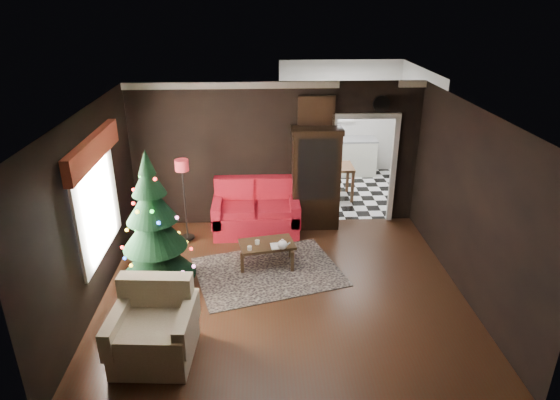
{
  "coord_description": "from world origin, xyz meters",
  "views": [
    {
      "loc": [
        -0.35,
        -6.35,
        4.26
      ],
      "look_at": [
        0.0,
        0.9,
        1.15
      ],
      "focal_mm": 31.03,
      "sensor_mm": 36.0,
      "label": 1
    }
  ],
  "objects_px": {
    "christmas_tree": "(153,225)",
    "coffee_table": "(267,254)",
    "curio_cabinet": "(316,181)",
    "wall_clock": "(381,104)",
    "teapot": "(282,244)",
    "loveseat": "(256,208)",
    "kitchen_table": "(336,181)",
    "armchair": "(153,327)",
    "floor_lamp": "(185,200)"
  },
  "relations": [
    {
      "from": "kitchen_table",
      "to": "armchair",
      "type": "bearing_deg",
      "value": -121.2
    },
    {
      "from": "christmas_tree",
      "to": "armchair",
      "type": "xyz_separation_m",
      "value": [
        0.26,
        -1.66,
        -0.59
      ]
    },
    {
      "from": "armchair",
      "to": "teapot",
      "type": "height_order",
      "value": "armchair"
    },
    {
      "from": "teapot",
      "to": "kitchen_table",
      "type": "bearing_deg",
      "value": 66.21
    },
    {
      "from": "curio_cabinet",
      "to": "kitchen_table",
      "type": "bearing_deg",
      "value": 65.56
    },
    {
      "from": "floor_lamp",
      "to": "wall_clock",
      "type": "xyz_separation_m",
      "value": [
        3.63,
        0.73,
        1.55
      ]
    },
    {
      "from": "christmas_tree",
      "to": "teapot",
      "type": "bearing_deg",
      "value": 8.99
    },
    {
      "from": "christmas_tree",
      "to": "armchair",
      "type": "distance_m",
      "value": 1.78
    },
    {
      "from": "coffee_table",
      "to": "teapot",
      "type": "distance_m",
      "value": 0.44
    },
    {
      "from": "armchair",
      "to": "wall_clock",
      "type": "xyz_separation_m",
      "value": [
        3.64,
        3.85,
        1.92
      ]
    },
    {
      "from": "coffee_table",
      "to": "teapot",
      "type": "bearing_deg",
      "value": -40.85
    },
    {
      "from": "curio_cabinet",
      "to": "christmas_tree",
      "type": "height_order",
      "value": "christmas_tree"
    },
    {
      "from": "loveseat",
      "to": "teapot",
      "type": "height_order",
      "value": "loveseat"
    },
    {
      "from": "floor_lamp",
      "to": "kitchen_table",
      "type": "bearing_deg",
      "value": 32.68
    },
    {
      "from": "armchair",
      "to": "christmas_tree",
      "type": "bearing_deg",
      "value": 103.07
    },
    {
      "from": "christmas_tree",
      "to": "floor_lamp",
      "type": "bearing_deg",
      "value": 79.89
    },
    {
      "from": "christmas_tree",
      "to": "wall_clock",
      "type": "height_order",
      "value": "wall_clock"
    },
    {
      "from": "coffee_table",
      "to": "wall_clock",
      "type": "height_order",
      "value": "wall_clock"
    },
    {
      "from": "christmas_tree",
      "to": "kitchen_table",
      "type": "relative_size",
      "value": 2.96
    },
    {
      "from": "floor_lamp",
      "to": "wall_clock",
      "type": "bearing_deg",
      "value": 11.31
    },
    {
      "from": "floor_lamp",
      "to": "coffee_table",
      "type": "relative_size",
      "value": 1.71
    },
    {
      "from": "coffee_table",
      "to": "teapot",
      "type": "height_order",
      "value": "teapot"
    },
    {
      "from": "loveseat",
      "to": "coffee_table",
      "type": "xyz_separation_m",
      "value": [
        0.18,
        -1.26,
        -0.29
      ]
    },
    {
      "from": "armchair",
      "to": "curio_cabinet",
      "type": "bearing_deg",
      "value": 60.74
    },
    {
      "from": "kitchen_table",
      "to": "coffee_table",
      "type": "bearing_deg",
      "value": -119.21
    },
    {
      "from": "floor_lamp",
      "to": "teapot",
      "type": "height_order",
      "value": "floor_lamp"
    },
    {
      "from": "floor_lamp",
      "to": "curio_cabinet",
      "type": "bearing_deg",
      "value": 12.67
    },
    {
      "from": "floor_lamp",
      "to": "christmas_tree",
      "type": "bearing_deg",
      "value": -100.11
    },
    {
      "from": "loveseat",
      "to": "wall_clock",
      "type": "height_order",
      "value": "wall_clock"
    },
    {
      "from": "christmas_tree",
      "to": "teapot",
      "type": "height_order",
      "value": "christmas_tree"
    },
    {
      "from": "curio_cabinet",
      "to": "coffee_table",
      "type": "relative_size",
      "value": 2.12
    },
    {
      "from": "loveseat",
      "to": "floor_lamp",
      "type": "height_order",
      "value": "floor_lamp"
    },
    {
      "from": "curio_cabinet",
      "to": "kitchen_table",
      "type": "distance_m",
      "value": 1.67
    },
    {
      "from": "curio_cabinet",
      "to": "wall_clock",
      "type": "height_order",
      "value": "wall_clock"
    },
    {
      "from": "christmas_tree",
      "to": "coffee_table",
      "type": "bearing_deg",
      "value": 17.04
    },
    {
      "from": "floor_lamp",
      "to": "armchair",
      "type": "bearing_deg",
      "value": -90.08
    },
    {
      "from": "armchair",
      "to": "wall_clock",
      "type": "height_order",
      "value": "wall_clock"
    },
    {
      "from": "curio_cabinet",
      "to": "floor_lamp",
      "type": "xyz_separation_m",
      "value": [
        -2.43,
        -0.55,
        -0.12
      ]
    },
    {
      "from": "teapot",
      "to": "coffee_table",
      "type": "bearing_deg",
      "value": 139.15
    },
    {
      "from": "armchair",
      "to": "coffee_table",
      "type": "distance_m",
      "value": 2.64
    },
    {
      "from": "christmas_tree",
      "to": "coffee_table",
      "type": "relative_size",
      "value": 2.48
    },
    {
      "from": "armchair",
      "to": "wall_clock",
      "type": "relative_size",
      "value": 3.18
    },
    {
      "from": "curio_cabinet",
      "to": "wall_clock",
      "type": "bearing_deg",
      "value": 8.53
    },
    {
      "from": "floor_lamp",
      "to": "wall_clock",
      "type": "relative_size",
      "value": 4.79
    },
    {
      "from": "floor_lamp",
      "to": "wall_clock",
      "type": "height_order",
      "value": "wall_clock"
    },
    {
      "from": "floor_lamp",
      "to": "kitchen_table",
      "type": "distance_m",
      "value": 3.69
    },
    {
      "from": "teapot",
      "to": "wall_clock",
      "type": "distance_m",
      "value": 3.28
    },
    {
      "from": "christmas_tree",
      "to": "kitchen_table",
      "type": "distance_m",
      "value": 4.84
    },
    {
      "from": "loveseat",
      "to": "teapot",
      "type": "xyz_separation_m",
      "value": [
        0.42,
        -1.47,
        0.0
      ]
    },
    {
      "from": "armchair",
      "to": "coffee_table",
      "type": "relative_size",
      "value": 1.14
    }
  ]
}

